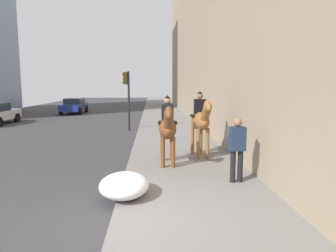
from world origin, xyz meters
TOP-DOWN VIEW (x-y plane):
  - sidewalk_slab at (0.00, -1.86)m, footprint 120.00×3.71m
  - mounted_horse_near at (4.23, -1.30)m, footprint 2.15×0.61m
  - mounted_horse_far at (5.29, -2.52)m, footprint 2.15×0.71m
  - pedestrian_greeting at (2.32, -3.01)m, footprint 0.29×0.42m
  - car_far_lane at (23.92, 6.47)m, footprint 4.30×1.93m
  - traffic_light_near_curb at (12.55, 0.61)m, footprint 0.20×0.44m
  - snow_pile_near at (1.43, -0.15)m, footprint 1.48×1.14m

SIDE VIEW (x-z plane):
  - sidewalk_slab at x=0.00m, z-range 0.00..0.12m
  - snow_pile_near at x=1.43m, z-range 0.12..0.63m
  - car_far_lane at x=23.92m, z-range 0.04..1.48m
  - pedestrian_greeting at x=2.32m, z-range 0.25..1.95m
  - mounted_horse_near at x=4.23m, z-range 0.22..2.44m
  - mounted_horse_far at x=5.29m, z-range 0.26..2.60m
  - traffic_light_near_curb at x=12.55m, z-range 0.60..4.05m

